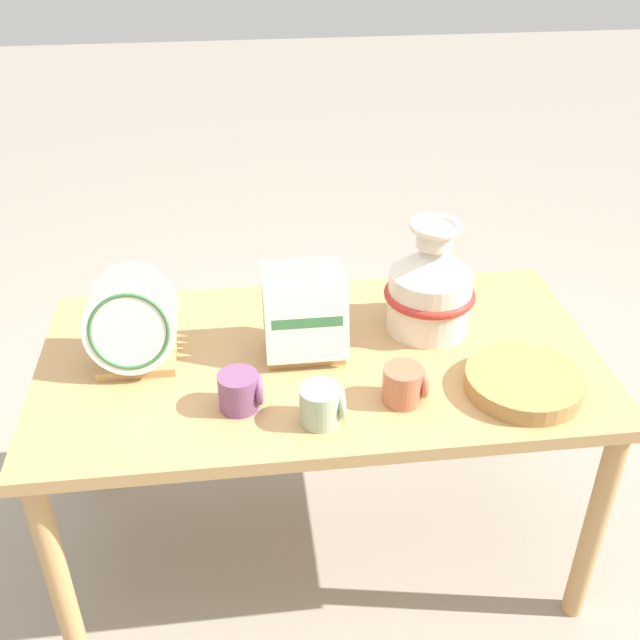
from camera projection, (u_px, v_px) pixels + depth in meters
ground_plane at (320, 540)px, 2.31m from camera, size 14.00×14.00×0.00m
display_table at (320, 380)px, 1.98m from camera, size 1.44×0.76×0.70m
ceramic_vase at (430, 285)px, 1.98m from camera, size 0.24×0.24×0.31m
dish_rack_round_plates at (133, 331)px, 1.85m from camera, size 0.22×0.19×0.24m
dish_rack_square_plates at (305, 321)px, 1.90m from camera, size 0.21×0.18×0.23m
wicker_charger_stack at (524, 382)px, 1.80m from camera, size 0.28×0.28×0.04m
mug_plum_glaze at (241, 391)px, 1.74m from camera, size 0.10×0.10×0.09m
mug_terracotta_glaze at (405, 384)px, 1.76m from camera, size 0.10×0.10×0.09m
mug_sage_glaze at (322, 405)px, 1.69m from camera, size 0.10×0.10×0.09m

